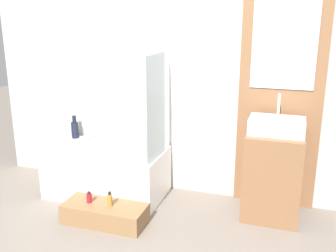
{
  "coord_description": "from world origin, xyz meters",
  "views": [
    {
      "loc": [
        1.04,
        -2.12,
        1.8
      ],
      "look_at": [
        0.11,
        0.72,
        0.93
      ],
      "focal_mm": 42.0,
      "sensor_mm": 36.0,
      "label": 1
    }
  ],
  "objects": [
    {
      "name": "bathtub",
      "position": [
        -0.7,
        1.21,
        0.24
      ],
      "size": [
        1.16,
        0.65,
        0.48
      ],
      "color": "white",
      "rests_on": "ground_plane"
    },
    {
      "name": "wall_tiled_back",
      "position": [
        0.0,
        1.58,
        1.3
      ],
      "size": [
        4.2,
        0.06,
        2.6
      ],
      "primitive_type": "cube",
      "color": "#B7B2A8",
      "rests_on": "ground_plane"
    },
    {
      "name": "wall_wood_accent",
      "position": [
        0.92,
        1.53,
        1.32
      ],
      "size": [
        0.75,
        0.04,
        2.6
      ],
      "color": "brown",
      "rests_on": "ground_plane"
    },
    {
      "name": "bottle_soap_primary",
      "position": [
        -0.61,
        0.67,
        0.22
      ],
      "size": [
        0.05,
        0.05,
        0.1
      ],
      "color": "#B21928",
      "rests_on": "wooden_step_bench"
    },
    {
      "name": "wooden_step_bench",
      "position": [
        -0.47,
        0.67,
        0.09
      ],
      "size": [
        0.74,
        0.31,
        0.17
      ],
      "primitive_type": "cube",
      "color": "olive",
      "rests_on": "ground_plane"
    },
    {
      "name": "bottle_soap_secondary",
      "position": [
        -0.41,
        0.67,
        0.23
      ],
      "size": [
        0.04,
        0.04,
        0.13
      ],
      "color": "#B2752D",
      "rests_on": "wooden_step_bench"
    },
    {
      "name": "sink",
      "position": [
        0.92,
        1.27,
        0.86
      ],
      "size": [
        0.47,
        0.3,
        0.33
      ],
      "color": "white",
      "rests_on": "vanity_cabinet"
    },
    {
      "name": "vase_tall_dark",
      "position": [
        -1.2,
        1.44,
        0.59
      ],
      "size": [
        0.08,
        0.08,
        0.25
      ],
      "color": "black",
      "rests_on": "bathtub"
    },
    {
      "name": "glass_shower_screen",
      "position": [
        -0.15,
        1.15,
        0.97
      ],
      "size": [
        0.01,
        0.49,
        0.97
      ],
      "primitive_type": "cube",
      "color": "silver",
      "rests_on": "bathtub"
    },
    {
      "name": "vase_round_light",
      "position": [
        -1.03,
        1.43,
        0.53
      ],
      "size": [
        0.09,
        0.09,
        0.09
      ],
      "primitive_type": "sphere",
      "color": "silver",
      "rests_on": "bathtub"
    },
    {
      "name": "vanity_cabinet",
      "position": [
        0.92,
        1.27,
        0.39
      ],
      "size": [
        0.49,
        0.47,
        0.79
      ],
      "primitive_type": "cube",
      "color": "brown",
      "rests_on": "ground_plane"
    }
  ]
}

